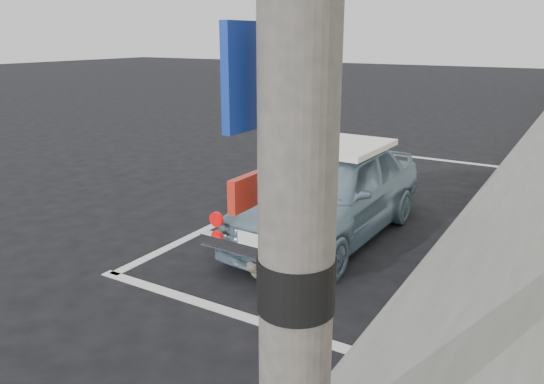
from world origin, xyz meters
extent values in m
plane|color=black|center=(0.00, 0.00, 0.00)|extent=(80.00, 80.00, 0.00)
cube|color=silver|center=(0.50, -0.50, 0.00)|extent=(3.00, 0.12, 0.01)
cube|color=silver|center=(0.50, 6.50, 0.00)|extent=(3.00, 0.12, 0.01)
cube|color=silver|center=(-0.90, 3.00, 0.00)|extent=(0.12, 7.00, 0.01)
cylinder|color=black|center=(2.05, -2.00, 1.30)|extent=(0.36, 0.36, 0.25)
cube|color=#1431A4|center=(1.81, -2.00, 2.20)|extent=(0.04, 0.35, 0.45)
cube|color=red|center=(1.81, -2.00, 1.70)|extent=(0.04, 0.30, 0.15)
cube|color=white|center=(1.80, -2.00, 1.70)|extent=(0.02, 0.16, 0.08)
imported|color=#7594A6|center=(0.53, 1.65, 0.56)|extent=(1.40, 3.33, 1.12)
cube|color=white|center=(0.53, 1.98, 1.05)|extent=(0.96, 1.27, 0.07)
cube|color=silver|center=(0.49, 0.05, 0.38)|extent=(1.26, 0.15, 0.12)
cube|color=white|center=(0.49, 0.01, 0.48)|extent=(0.33, 0.03, 0.17)
cylinder|color=red|center=(0.05, 0.03, 0.62)|extent=(0.15, 0.04, 0.15)
cylinder|color=red|center=(0.93, 0.01, 0.62)|extent=(0.15, 0.04, 0.15)
cylinder|color=red|center=(0.05, 0.03, 0.44)|extent=(0.12, 0.04, 0.12)
cylinder|color=red|center=(0.93, 0.01, 0.44)|extent=(0.12, 0.04, 0.12)
ellipsoid|color=#63594B|center=(0.49, 0.25, 0.11)|extent=(0.34, 0.40, 0.21)
sphere|color=#63594B|center=(0.43, 0.11, 0.19)|extent=(0.13, 0.13, 0.13)
cone|color=#63594B|center=(0.40, 0.12, 0.25)|extent=(0.05, 0.05, 0.05)
cone|color=#63594B|center=(0.47, 0.09, 0.25)|extent=(0.05, 0.05, 0.05)
cylinder|color=#63594B|center=(0.61, 0.39, 0.04)|extent=(0.03, 0.23, 0.03)
camera|label=1|loc=(3.07, -3.90, 2.37)|focal=35.00mm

